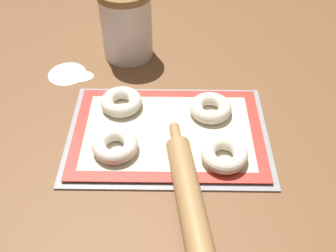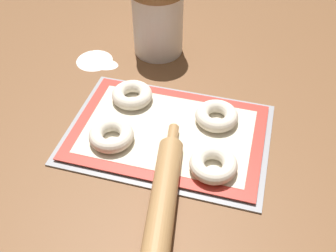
{
  "view_description": "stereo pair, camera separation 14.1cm",
  "coord_description": "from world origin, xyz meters",
  "views": [
    {
      "loc": [
        0.02,
        -0.55,
        0.58
      ],
      "look_at": [
        0.02,
        0.01,
        0.03
      ],
      "focal_mm": 42.0,
      "sensor_mm": 36.0,
      "label": 1
    },
    {
      "loc": [
        0.16,
        -0.53,
        0.58
      ],
      "look_at": [
        0.02,
        0.01,
        0.03
      ],
      "focal_mm": 42.0,
      "sensor_mm": 36.0,
      "label": 2
    }
  ],
  "objects": [
    {
      "name": "ground_plane",
      "position": [
        0.0,
        0.0,
        0.0
      ],
      "size": [
        2.8,
        2.8,
        0.0
      ],
      "primitive_type": "plane",
      "color": "brown"
    },
    {
      "name": "baking_tray",
      "position": [
        0.02,
        0.01,
        0.0
      ],
      "size": [
        0.41,
        0.28,
        0.01
      ],
      "color": "#93969B",
      "rests_on": "ground_plane"
    },
    {
      "name": "baking_mat",
      "position": [
        0.02,
        0.01,
        0.01
      ],
      "size": [
        0.38,
        0.26,
        0.0
      ],
      "color": "red",
      "rests_on": "baking_tray"
    },
    {
      "name": "bagel_front_left",
      "position": [
        -0.08,
        -0.04,
        0.03
      ],
      "size": [
        0.09,
        0.09,
        0.03
      ],
      "color": "silver",
      "rests_on": "baking_mat"
    },
    {
      "name": "bagel_front_right",
      "position": [
        0.12,
        -0.06,
        0.03
      ],
      "size": [
        0.09,
        0.09,
        0.03
      ],
      "color": "silver",
      "rests_on": "baking_mat"
    },
    {
      "name": "bagel_back_left",
      "position": [
        -0.08,
        0.09,
        0.03
      ],
      "size": [
        0.09,
        0.09,
        0.03
      ],
      "color": "silver",
      "rests_on": "baking_mat"
    },
    {
      "name": "bagel_back_right",
      "position": [
        0.11,
        0.07,
        0.03
      ],
      "size": [
        0.09,
        0.09,
        0.03
      ],
      "color": "silver",
      "rests_on": "baking_mat"
    },
    {
      "name": "flour_canister",
      "position": [
        -0.09,
        0.3,
        0.09
      ],
      "size": [
        0.13,
        0.13,
        0.17
      ],
      "color": "white",
      "rests_on": "ground_plane"
    },
    {
      "name": "rolling_pin",
      "position": [
        0.06,
        -0.19,
        0.02
      ],
      "size": [
        0.09,
        0.42,
        0.05
      ],
      "color": "#AD7F4C",
      "rests_on": "ground_plane"
    },
    {
      "name": "flour_patch_near",
      "position": [
        -0.23,
        0.22,
        0.0
      ],
      "size": [
        0.09,
        0.09,
        0.0
      ],
      "color": "white",
      "rests_on": "ground_plane"
    },
    {
      "name": "flour_patch_far",
      "position": [
        -0.21,
        0.21,
        0.0
      ],
      "size": [
        0.08,
        0.05,
        0.0
      ],
      "color": "white",
      "rests_on": "ground_plane"
    }
  ]
}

